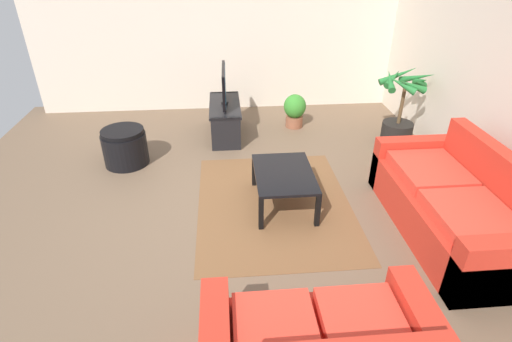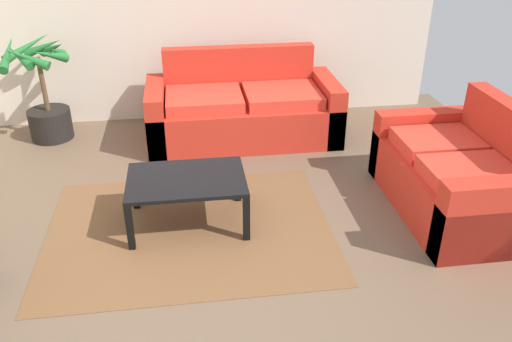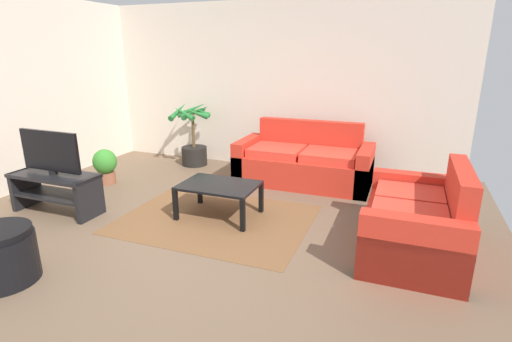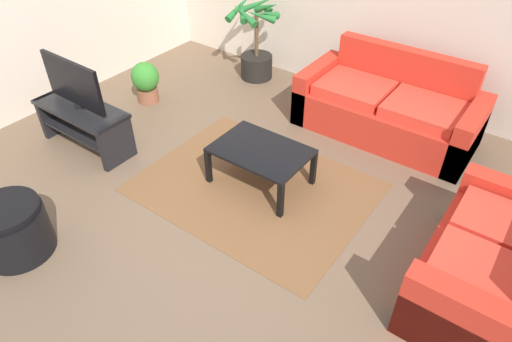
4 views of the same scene
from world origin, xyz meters
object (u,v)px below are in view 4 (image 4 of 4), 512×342
Objects in this scene: couch_main at (388,109)px; potted_plant_small at (146,81)px; tv at (73,83)px; coffee_table at (261,154)px; ottoman at (13,230)px; tv_stand at (84,121)px; potted_palm at (256,47)px; couch_loveseat at (496,269)px.

couch_main reaches higher than potted_plant_small.
tv is at bearing -139.26° from couch_main.
ottoman is at bearing -120.23° from coffee_table.
coffee_table is 1.58× the size of ottoman.
coffee_table is at bearing 17.38° from tv_stand.
coffee_table is (1.92, 0.60, -0.42)m from tv.
tv_stand is 1.92× the size of ottoman.
potted_palm is (-1.41, 1.87, 0.08)m from coffee_table.
ottoman is at bearing -59.07° from tv.
couch_loveseat is at bearing 29.09° from ottoman.
tv reaches higher than couch_loveseat.
tv_stand is 2.53m from potted_palm.
potted_plant_small is (-0.21, 1.09, -0.49)m from tv.
tv is 0.81× the size of potted_palm.
tv is 2.06m from coffee_table.
tv is 1.65× the size of potted_plant_small.
coffee_table is 0.84× the size of potted_palm.
coffee_table is 2.19m from potted_plant_small.
coffee_table is at bearing -52.89° from potted_palm.
tv is at bearing -162.71° from coffee_table.
couch_main is 1.34× the size of couch_loveseat.
tv_stand is 2.02m from coffee_table.
coffee_table is 2.35m from potted_palm.
potted_palm is (-3.60, 1.96, 0.14)m from couch_loveseat.
ottoman is (-1.13, -1.93, -0.12)m from coffee_table.
couch_main reaches higher than coffee_table.
potted_palm is 2.05× the size of potted_plant_small.
couch_main is at bearing 63.61° from ottoman.
tv is at bearing 88.88° from tv_stand.
coffee_table is 2.24m from ottoman.
couch_main is 2.26× the size of tv.
tv_stand is 1.55m from ottoman.
tv_stand is at bearing -172.87° from couch_loveseat.
ottoman is (0.29, -3.80, -0.20)m from potted_palm.
tv_stand is 0.45m from tv.
couch_loveseat is at bearing 7.09° from tv.
couch_main is 2.18× the size of coffee_table.
potted_palm reaches higher than couch_main.
tv reaches higher than tv_stand.
potted_plant_small is at bearing 167.04° from coffee_table.
couch_loveseat is 1.37× the size of potted_palm.
potted_palm reaches higher than coffee_table.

